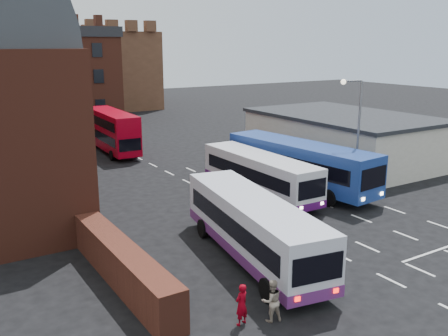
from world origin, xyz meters
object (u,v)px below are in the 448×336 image
bus_blue (300,162)px  bus_white_inbound (260,172)px  bus_white_outbound (253,224)px  bus_red_double (112,131)px  street_lamp (355,126)px  pedestrian_red (241,305)px  pedestrian_beige (272,301)px

bus_blue → bus_white_inbound: bearing=-8.0°
bus_white_inbound → bus_white_outbound: bearing=52.3°
bus_white_outbound → bus_red_double: (2.76, 27.16, 0.31)m
bus_blue → street_lamp: bearing=124.0°
bus_white_inbound → bus_red_double: bus_red_double is taller
bus_red_double → pedestrian_red: bus_red_double is taller
bus_blue → pedestrian_red: bearing=36.7°
bus_red_double → pedestrian_red: bearing=80.8°
pedestrian_red → pedestrian_beige: bearing=146.5°
pedestrian_beige → pedestrian_red: bearing=-5.7°
bus_white_outbound → pedestrian_red: bearing=-120.0°
bus_white_outbound → pedestrian_beige: bearing=-108.6°
bus_white_outbound → pedestrian_red: bus_white_outbound is taller
bus_white_inbound → street_lamp: size_ratio=1.34×
pedestrian_beige → bus_red_double: bearing=-85.9°
bus_white_inbound → bus_red_double: (-3.61, 18.94, 0.41)m
bus_white_outbound → street_lamp: (12.22, 5.30, 3.00)m
bus_white_outbound → bus_white_inbound: bus_white_outbound is taller
pedestrian_beige → bus_white_inbound: bearing=-110.7°
street_lamp → pedestrian_beige: bearing=-145.4°
bus_white_inbound → street_lamp: 7.24m
bus_red_double → street_lamp: bearing=115.8°
bus_blue → pedestrian_red: bus_blue is taller
bus_white_outbound → pedestrian_beige: size_ratio=6.89×
pedestrian_red → pedestrian_beige: (1.11, -0.39, 0.02)m
bus_white_inbound → street_lamp: street_lamp is taller
street_lamp → bus_white_outbound: bearing=-156.6°
street_lamp → bus_white_inbound: bearing=153.5°
pedestrian_red → bus_white_inbound: bearing=-142.6°
bus_white_inbound → bus_red_double: 19.29m
bus_white_outbound → street_lamp: size_ratio=1.44×
pedestrian_beige → bus_white_outbound: bearing=-104.4°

